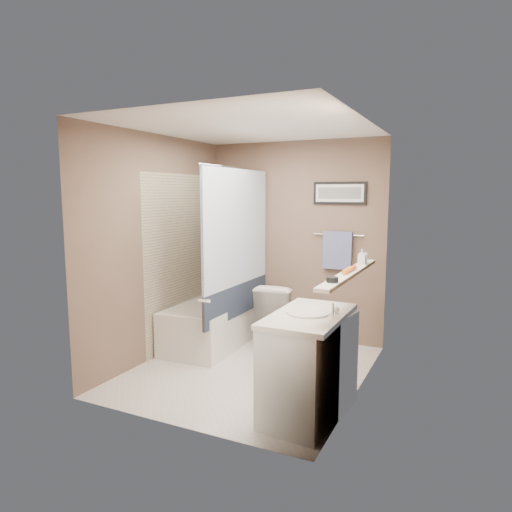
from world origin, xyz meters
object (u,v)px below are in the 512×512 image
at_px(vanity, 309,367).
at_px(candle_bowl_near, 332,280).
at_px(bathtub, 216,322).
at_px(hair_brush_front, 347,270).
at_px(soap_bottle, 362,257).
at_px(glass_jar, 363,258).
at_px(toilet, 280,314).
at_px(hair_brush_back, 350,269).

bearing_deg(vanity, candle_bowl_near, -8.28).
relative_size(bathtub, hair_brush_front, 6.82).
height_order(bathtub, soap_bottle, soap_bottle).
relative_size(hair_brush_front, glass_jar, 2.20).
relative_size(toilet, candle_bowl_near, 8.30).
distance_m(toilet, vanity, 1.75).
xyz_separation_m(hair_brush_front, glass_jar, (0.00, 0.59, 0.03)).
height_order(vanity, hair_brush_front, hair_brush_front).
bearing_deg(glass_jar, candle_bowl_near, -90.00).
relative_size(toilet, vanity, 0.83).
distance_m(vanity, hair_brush_back, 0.91).
bearing_deg(candle_bowl_near, glass_jar, 90.00).
bearing_deg(glass_jar, vanity, -100.63).
bearing_deg(glass_jar, toilet, 153.90).
distance_m(bathtub, toilet, 0.78).
distance_m(bathtub, hair_brush_back, 2.13).
height_order(bathtub, candle_bowl_near, candle_bowl_near).
relative_size(vanity, hair_brush_back, 4.09).
relative_size(vanity, glass_jar, 9.00).
bearing_deg(soap_bottle, candle_bowl_near, -90.00).
distance_m(vanity, hair_brush_front, 0.86).
relative_size(vanity, candle_bowl_near, 10.00).
height_order(candle_bowl_near, hair_brush_back, hair_brush_back).
relative_size(candle_bowl_near, hair_brush_back, 0.41).
relative_size(toilet, glass_jar, 7.47).
relative_size(hair_brush_back, soap_bottle, 1.51).
bearing_deg(soap_bottle, vanity, -101.26).
bearing_deg(candle_bowl_near, bathtub, 144.42).
xyz_separation_m(toilet, hair_brush_front, (1.07, -1.11, 0.76)).
xyz_separation_m(toilet, vanity, (0.88, -1.51, 0.03)).
height_order(bathtub, hair_brush_back, hair_brush_back).
distance_m(toilet, candle_bowl_near, 2.03).
distance_m(vanity, glass_jar, 1.26).
bearing_deg(hair_brush_back, toilet, 136.44).
distance_m(vanity, candle_bowl_near, 0.76).
xyz_separation_m(toilet, glass_jar, (1.07, -0.52, 0.79)).
xyz_separation_m(toilet, candle_bowl_near, (1.07, -1.55, 0.76)).
height_order(vanity, glass_jar, glass_jar).
bearing_deg(bathtub, glass_jar, -10.20).
bearing_deg(bathtub, soap_bottle, -11.96).
bearing_deg(candle_bowl_near, toilet, 124.50).
xyz_separation_m(bathtub, hair_brush_front, (1.79, -0.83, 0.89)).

